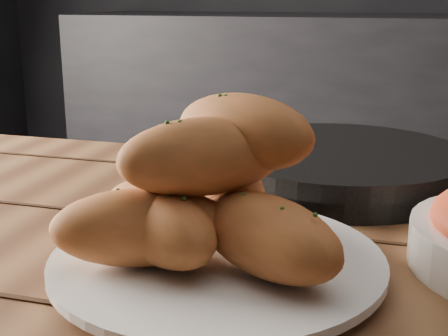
# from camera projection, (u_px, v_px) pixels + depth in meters

# --- Properties ---
(counter) EXTENTS (2.80, 0.60, 0.90)m
(counter) POSITION_uv_depth(u_px,v_px,m) (407.00, 128.00, 2.56)
(counter) COLOR black
(counter) RESTS_ON ground
(plate) EXTENTS (0.29, 0.29, 0.02)m
(plate) POSITION_uv_depth(u_px,v_px,m) (217.00, 264.00, 0.54)
(plate) COLOR white
(plate) RESTS_ON table
(bread_rolls) EXTENTS (0.26, 0.22, 0.14)m
(bread_rolls) POSITION_uv_depth(u_px,v_px,m) (206.00, 196.00, 0.52)
(bread_rolls) COLOR #C06435
(bread_rolls) RESTS_ON plate
(skillet) EXTENTS (0.46, 0.32, 0.05)m
(skillet) POSITION_uv_depth(u_px,v_px,m) (340.00, 165.00, 0.79)
(skillet) COLOR black
(skillet) RESTS_ON table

